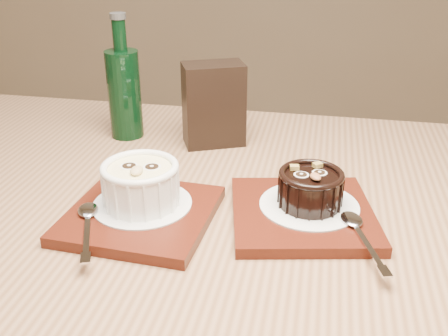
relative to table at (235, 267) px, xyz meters
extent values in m
cube|color=brown|center=(0.00, 0.00, 0.07)|extent=(1.23, 0.85, 0.04)
cylinder|color=brown|center=(-0.53, 0.37, -0.30)|extent=(0.06, 0.06, 0.71)
cube|color=#4C180C|center=(-0.12, -0.04, 0.10)|extent=(0.20, 0.20, 0.01)
cylinder|color=silver|center=(-0.12, -0.03, 0.11)|extent=(0.13, 0.13, 0.00)
cylinder|color=white|center=(-0.12, -0.03, 0.13)|extent=(0.10, 0.10, 0.05)
cylinder|color=#ECDD90|center=(-0.12, -0.03, 0.16)|extent=(0.08, 0.08, 0.00)
torus|color=white|center=(-0.12, -0.03, 0.16)|extent=(0.10, 0.10, 0.01)
cylinder|color=black|center=(-0.14, -0.02, 0.16)|extent=(0.02, 0.02, 0.00)
cylinder|color=black|center=(-0.11, -0.02, 0.16)|extent=(0.02, 0.02, 0.00)
ellipsoid|color=tan|center=(-0.12, -0.04, 0.16)|extent=(0.02, 0.02, 0.01)
cube|color=#4C180C|center=(0.09, -0.01, 0.10)|extent=(0.21, 0.21, 0.01)
cylinder|color=silver|center=(0.10, 0.00, 0.11)|extent=(0.13, 0.13, 0.00)
cylinder|color=black|center=(0.10, 0.00, 0.13)|extent=(0.08, 0.08, 0.04)
cylinder|color=black|center=(0.10, 0.00, 0.15)|extent=(0.07, 0.07, 0.00)
torus|color=black|center=(0.10, 0.00, 0.15)|extent=(0.08, 0.08, 0.01)
cylinder|color=black|center=(0.08, 0.00, 0.15)|extent=(0.02, 0.02, 0.00)
cylinder|color=black|center=(0.11, 0.01, 0.15)|extent=(0.02, 0.02, 0.00)
ellipsoid|color=brown|center=(0.10, -0.01, 0.15)|extent=(0.02, 0.02, 0.01)
cube|color=olive|center=(0.07, 0.02, 0.15)|extent=(0.01, 0.01, 0.01)
cube|color=olive|center=(0.10, 0.03, 0.15)|extent=(0.01, 0.01, 0.01)
cube|color=black|center=(-0.07, 0.23, 0.16)|extent=(0.11, 0.09, 0.14)
cylinder|color=black|center=(-0.23, 0.24, 0.17)|extent=(0.06, 0.06, 0.15)
cylinder|color=black|center=(-0.23, 0.24, 0.27)|extent=(0.02, 0.02, 0.05)
cylinder|color=#333333|center=(-0.23, 0.24, 0.30)|extent=(0.03, 0.03, 0.01)
camera|label=1|loc=(0.08, -0.60, 0.45)|focal=42.00mm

